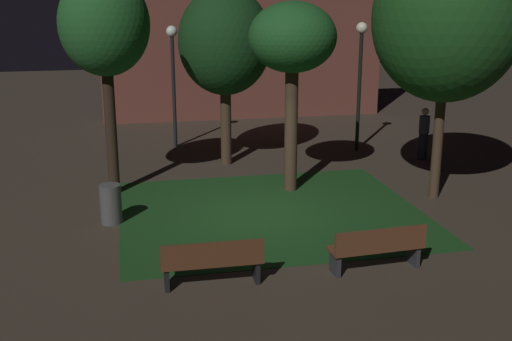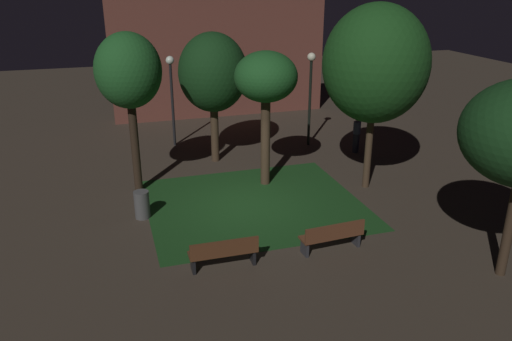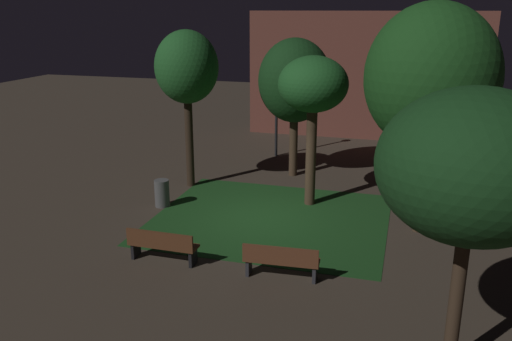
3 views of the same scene
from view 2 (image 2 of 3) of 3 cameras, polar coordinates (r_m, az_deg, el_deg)
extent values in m
plane|color=#3D3328|center=(16.75, -1.22, -4.16)|extent=(60.00, 60.00, 0.00)
cube|color=#194219|center=(16.98, -0.23, -3.77)|extent=(7.00, 6.17, 0.01)
cube|color=#512D19|center=(13.34, -3.74, -9.12)|extent=(1.80, 0.50, 0.06)
cube|color=#512D19|center=(13.05, -3.56, -8.70)|extent=(1.80, 0.08, 0.40)
cube|color=black|center=(13.35, -7.12, -10.44)|extent=(0.08, 0.38, 0.42)
cube|color=black|center=(13.63, -0.39, -9.53)|extent=(0.08, 0.38, 0.42)
cube|color=brown|center=(14.25, 8.47, -7.22)|extent=(1.83, 0.59, 0.06)
cube|color=brown|center=(13.98, 8.93, -6.77)|extent=(1.80, 0.18, 0.40)
cube|color=#2D2D33|center=(14.03, 5.51, -8.68)|extent=(0.10, 0.39, 0.42)
cube|color=#2D2D33|center=(14.73, 11.18, -7.46)|extent=(0.10, 0.39, 0.42)
cylinder|color=#423021|center=(18.20, 12.64, 3.24)|extent=(0.25, 0.25, 3.44)
ellipsoid|color=#194719|center=(17.58, 13.36, 11.62)|extent=(3.55, 3.55, 3.96)
cylinder|color=#38281C|center=(14.02, 26.76, -5.30)|extent=(0.25, 0.25, 2.92)
cylinder|color=#2D2116|center=(17.87, -13.53, 3.20)|extent=(0.28, 0.28, 3.66)
ellipsoid|color=#1E5623|center=(17.30, -14.23, 10.88)|extent=(2.19, 2.19, 2.50)
cylinder|color=#423021|center=(18.05, 1.07, 3.44)|extent=(0.33, 0.33, 3.34)
ellipsoid|color=#1E5623|center=(17.49, 1.12, 10.55)|extent=(2.19, 2.19, 1.75)
cylinder|color=#423021|center=(20.54, -4.70, 4.95)|extent=(0.32, 0.32, 2.90)
ellipsoid|color=#143816|center=(20.04, -4.89, 10.97)|extent=(2.69, 2.69, 3.09)
cylinder|color=black|center=(22.50, 6.08, 7.50)|extent=(0.12, 0.12, 3.77)
sphere|color=#F2EDCC|center=(22.11, 6.29, 12.63)|extent=(0.36, 0.36, 0.36)
cylinder|color=black|center=(22.64, -9.39, 7.24)|extent=(0.12, 0.12, 3.64)
sphere|color=white|center=(22.26, -9.69, 12.17)|extent=(0.36, 0.36, 0.36)
cylinder|color=#4C4C4C|center=(16.28, -12.75, -3.78)|extent=(0.48, 0.48, 0.89)
cube|color=black|center=(22.20, 11.21, 3.08)|extent=(0.34, 0.34, 0.84)
cylinder|color=#33384C|center=(22.00, 11.33, 4.76)|extent=(0.32, 0.32, 0.52)
sphere|color=tan|center=(21.89, 11.41, 5.77)|extent=(0.22, 0.22, 0.22)
cube|color=brown|center=(27.39, -4.07, 12.47)|extent=(11.36, 0.80, 6.07)
camera|label=1|loc=(2.63, 22.29, -35.83)|focal=44.52mm
camera|label=3|loc=(8.25, 70.97, -0.26)|focal=37.16mm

